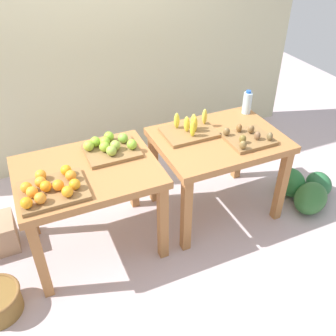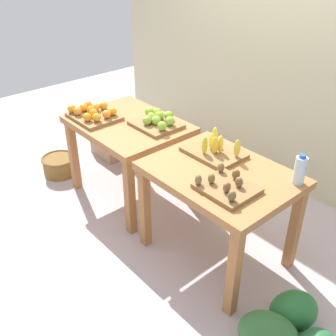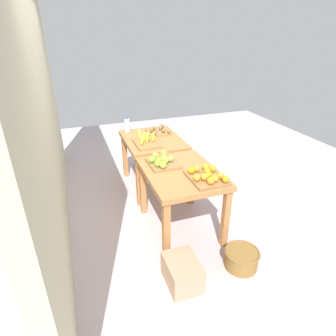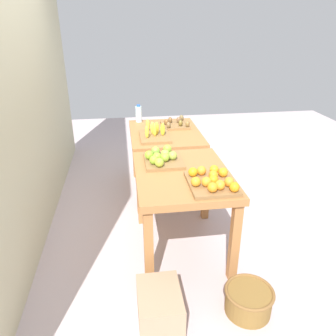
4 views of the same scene
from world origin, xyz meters
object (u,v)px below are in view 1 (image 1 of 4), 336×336
at_px(display_table_left, 88,181).
at_px(orange_bin, 51,188).
at_px(apple_bin, 110,147).
at_px(kiwi_bin, 248,138).
at_px(watermelon_pile, 305,189).
at_px(banana_crate, 190,130).
at_px(display_table_right, 218,149).
at_px(water_bottle, 247,103).

relative_size(display_table_left, orange_bin, 2.30).
height_order(display_table_left, apple_bin, apple_bin).
bearing_deg(orange_bin, display_table_left, 33.44).
height_order(display_table_left, kiwi_bin, kiwi_bin).
bearing_deg(kiwi_bin, watermelon_pile, -9.34).
xyz_separation_m(apple_bin, banana_crate, (0.69, -0.00, -0.00)).
xyz_separation_m(banana_crate, kiwi_bin, (0.38, -0.30, -0.01)).
xyz_separation_m(display_table_left, kiwi_bin, (1.30, -0.15, 0.14)).
bearing_deg(banana_crate, watermelon_pile, -21.10).
bearing_deg(apple_bin, banana_crate, -0.17).
relative_size(display_table_right, apple_bin, 2.53).
relative_size(kiwi_bin, water_bottle, 1.68).
height_order(kiwi_bin, watermelon_pile, kiwi_bin).
height_order(display_table_left, banana_crate, banana_crate).
height_order(kiwi_bin, water_bottle, water_bottle).
distance_m(banana_crate, kiwi_bin, 0.48).
distance_m(display_table_right, kiwi_bin, 0.27).
bearing_deg(apple_bin, kiwi_bin, -15.57).
height_order(orange_bin, watermelon_pile, orange_bin).
xyz_separation_m(apple_bin, kiwi_bin, (1.07, -0.30, -0.01)).
bearing_deg(kiwi_bin, display_table_left, 173.47).
xyz_separation_m(display_table_left, watermelon_pile, (1.97, -0.26, -0.53)).
bearing_deg(watermelon_pile, apple_bin, 166.81).
xyz_separation_m(kiwi_bin, water_bottle, (0.26, 0.43, 0.07)).
bearing_deg(display_table_left, display_table_right, 0.00).
height_order(banana_crate, kiwi_bin, banana_crate).
bearing_deg(display_table_right, display_table_left, 180.00).
bearing_deg(watermelon_pile, kiwi_bin, 170.66).
bearing_deg(banana_crate, orange_bin, -164.65).
relative_size(banana_crate, kiwi_bin, 1.20).
distance_m(banana_crate, watermelon_pile, 1.32).
height_order(apple_bin, banana_crate, banana_crate).
relative_size(kiwi_bin, watermelon_pile, 0.54).
bearing_deg(display_table_right, water_bottle, 32.01).
relative_size(display_table_left, apple_bin, 2.53).
xyz_separation_m(orange_bin, kiwi_bin, (1.57, 0.03, -0.01)).
height_order(display_table_right, water_bottle, water_bottle).
xyz_separation_m(display_table_left, apple_bin, (0.23, 0.15, 0.16)).
relative_size(water_bottle, watermelon_pile, 0.32).
distance_m(kiwi_bin, watermelon_pile, 0.96).
distance_m(water_bottle, watermelon_pile, 1.01).
xyz_separation_m(orange_bin, banana_crate, (1.20, 0.33, -0.00)).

